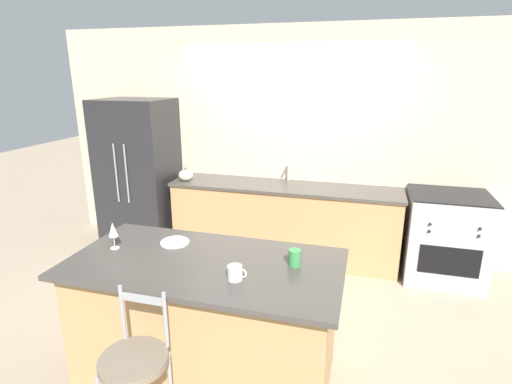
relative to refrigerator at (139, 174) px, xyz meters
name	(u,v)px	position (x,y,z in m)	size (l,w,h in m)	color
ground_plane	(276,268)	(1.87, -0.27, -0.93)	(18.00, 18.00, 0.00)	tan
wall_back	(290,143)	(1.87, 0.39, 0.42)	(6.00, 0.07, 2.70)	beige
back_counter	(284,221)	(1.87, 0.08, -0.48)	(2.69, 0.64, 0.90)	tan
sink_faucet	(288,170)	(1.87, 0.27, 0.11)	(0.02, 0.13, 0.22)	#ADAFB5
kitchen_island	(207,319)	(1.75, -2.04, -0.47)	(1.90, 0.96, 0.92)	tan
refrigerator	(139,174)	(0.00, 0.00, 0.00)	(0.87, 0.76, 1.86)	#232326
oven_range	(445,237)	(3.65, 0.02, -0.45)	(0.80, 0.71, 0.96)	#B7B7BC
bar_stool_near	(136,375)	(1.62, -2.75, -0.39)	(0.38, 0.38, 1.02)	#99999E
dinner_plate	(175,242)	(1.41, -1.81, 0.00)	(0.22, 0.22, 0.02)	white
wine_glass	(113,230)	(1.02, -2.02, 0.13)	(0.07, 0.07, 0.20)	white
coffee_mug	(235,273)	(2.03, -2.21, 0.03)	(0.13, 0.09, 0.09)	white
tumbler_cup	(295,258)	(2.36, -1.92, 0.04)	(0.08, 0.08, 0.11)	#3D934C
pumpkin_decoration	(186,175)	(0.67, -0.05, 0.04)	(0.18, 0.18, 0.16)	beige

